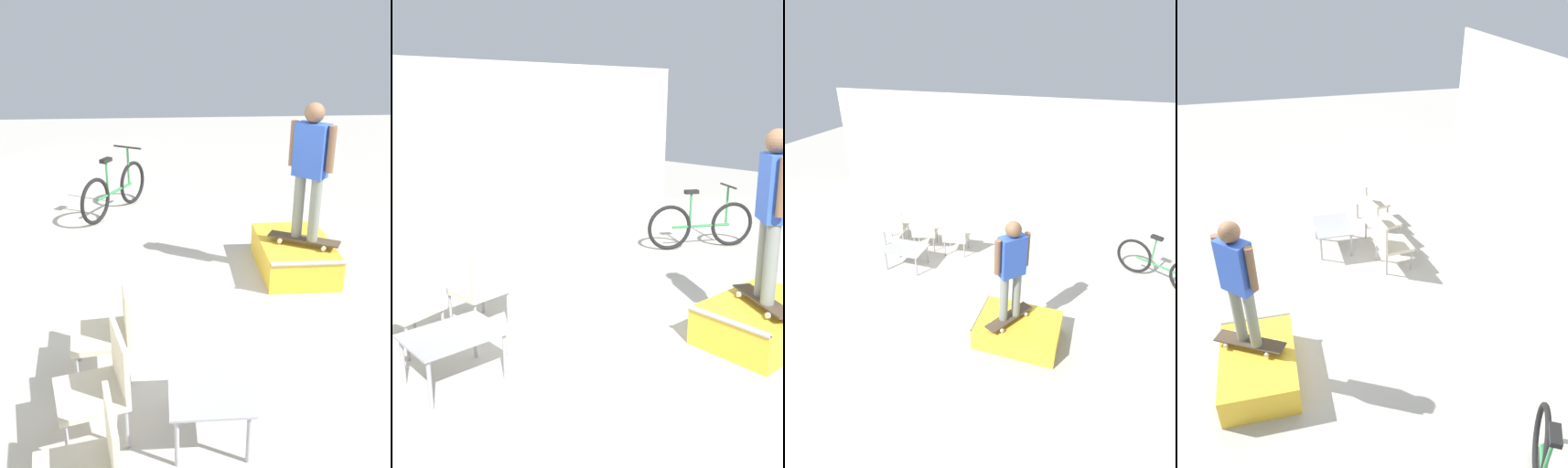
# 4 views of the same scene
# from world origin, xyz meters

# --- Properties ---
(ground_plane) EXTENTS (24.00, 24.00, 0.00)m
(ground_plane) POSITION_xyz_m (0.00, 0.00, 0.00)
(ground_plane) COLOR #B7B2A8
(house_wall_back) EXTENTS (12.00, 0.06, 3.00)m
(house_wall_back) POSITION_xyz_m (0.00, 4.83, 1.50)
(house_wall_back) COLOR beige
(house_wall_back) RESTS_ON ground_plane
(skate_ramp_box) EXTENTS (1.32, 0.89, 0.42)m
(skate_ramp_box) POSITION_xyz_m (1.10, -0.63, 0.20)
(skate_ramp_box) COLOR gold
(skate_ramp_box) RESTS_ON ground_plane
(skateboard_on_ramp) EXTENTS (0.60, 0.86, 0.07)m
(skateboard_on_ramp) POSITION_xyz_m (0.97, -0.70, 0.48)
(skateboard_on_ramp) COLOR #473828
(skateboard_on_ramp) RESTS_ON skate_ramp_box
(person_skater) EXTENTS (0.42, 0.44, 1.65)m
(person_skater) POSITION_xyz_m (0.97, -0.70, 1.46)
(person_skater) COLOR gray
(person_skater) RESTS_ON skateboard_on_ramp
(coffee_table) EXTENTS (0.80, 0.62, 0.46)m
(coffee_table) POSITION_xyz_m (-1.63, 0.72, 0.40)
(coffee_table) COLOR #9E9EA3
(coffee_table) RESTS_ON ground_plane
(patio_chair_left) EXTENTS (0.61, 0.61, 0.88)m
(patio_chair_left) POSITION_xyz_m (-2.39, 1.53, 0.48)
(patio_chair_left) COLOR #99999E
(patio_chair_left) RESTS_ON ground_plane
(patio_chair_center) EXTENTS (0.64, 0.64, 0.88)m
(patio_chair_center) POSITION_xyz_m (-1.61, 1.53, 0.48)
(patio_chair_center) COLOR #99999E
(patio_chair_center) RESTS_ON ground_plane
(patio_chair_right) EXTENTS (0.58, 0.58, 0.88)m
(patio_chair_right) POSITION_xyz_m (-0.85, 1.53, 0.48)
(patio_chair_right) COLOR #99999E
(patio_chair_right) RESTS_ON ground_plane
(bicycle) EXTENTS (1.63, 0.94, 1.03)m
(bicycle) POSITION_xyz_m (3.38, 1.80, 0.39)
(bicycle) COLOR black
(bicycle) RESTS_ON ground_plane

